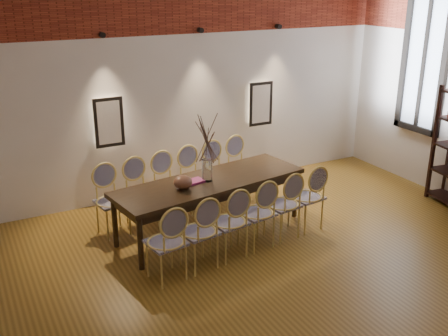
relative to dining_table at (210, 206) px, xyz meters
name	(u,v)px	position (x,y,z in m)	size (l,w,h in m)	color
floor	(318,293)	(0.39, -1.92, -0.39)	(7.00, 7.00, 0.02)	olive
wall_back	(186,67)	(0.39, 1.63, 1.62)	(7.00, 0.10, 4.00)	silver
niche_left	(108,122)	(-0.91, 1.53, 0.93)	(0.36, 0.06, 0.66)	#FFEAC6
niche_right	(260,104)	(1.69, 1.53, 0.93)	(0.36, 0.06, 0.66)	#FFEAC6
spot_fixture_left	(102,35)	(-0.91, 1.50, 2.17)	(0.08, 0.08, 0.10)	black
spot_fixture_mid	(200,30)	(0.59, 1.50, 2.17)	(0.08, 0.08, 0.10)	black
spot_fixture_right	(278,26)	(1.99, 1.50, 2.17)	(0.08, 0.08, 0.10)	black
window_glass	(426,55)	(3.85, 0.08, 1.77)	(0.02, 0.78, 2.38)	silver
window_frame	(425,55)	(3.83, 0.08, 1.77)	(0.08, 0.90, 2.50)	black
window_mullion	(425,55)	(3.83, 0.08, 1.77)	(0.06, 0.06, 2.40)	black
dining_table	(210,206)	(0.00, 0.00, 0.00)	(2.66, 0.86, 0.75)	black
chair_near_a	(166,242)	(-0.99, -0.87, 0.09)	(0.44, 0.44, 0.94)	#DAC060
chair_near_b	(198,232)	(-0.55, -0.80, 0.09)	(0.44, 0.44, 0.94)	#DAC060
chair_near_c	(228,222)	(-0.11, -0.73, 0.09)	(0.44, 0.44, 0.94)	#DAC060
chair_near_d	(256,213)	(0.33, -0.67, 0.09)	(0.44, 0.44, 0.94)	#DAC060
chair_near_e	(282,205)	(0.77, -0.60, 0.09)	(0.44, 0.44, 0.94)	#DAC060
chair_near_f	(306,197)	(1.20, -0.53, 0.09)	(0.44, 0.44, 0.94)	#DAC060
chair_far_a	(112,202)	(-1.20, 0.53, 0.09)	(0.44, 0.44, 0.94)	#DAC060
chair_far_b	(142,194)	(-0.77, 0.60, 0.09)	(0.44, 0.44, 0.94)	#DAC060
chair_far_c	(169,187)	(-0.33, 0.67, 0.09)	(0.44, 0.44, 0.94)	#DAC060
chair_far_d	(195,180)	(0.11, 0.73, 0.09)	(0.44, 0.44, 0.94)	#DAC060
chair_far_e	(220,174)	(0.55, 0.80, 0.09)	(0.44, 0.44, 0.94)	#DAC060
chair_far_f	(242,168)	(0.99, 0.87, 0.09)	(0.44, 0.44, 0.94)	#DAC060
vase	(207,170)	(-0.05, -0.01, 0.53)	(0.14, 0.14, 0.30)	silver
dried_branches	(207,138)	(-0.05, -0.01, 0.98)	(0.50, 0.50, 0.70)	#4A3529
bowl	(183,182)	(-0.44, -0.12, 0.46)	(0.24, 0.24, 0.18)	brown
book	(194,181)	(-0.23, 0.02, 0.39)	(0.26, 0.18, 0.03)	#902660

